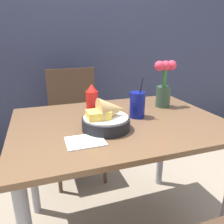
{
  "coord_description": "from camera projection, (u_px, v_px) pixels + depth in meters",
  "views": [
    {
      "loc": [
        -0.38,
        -0.99,
        1.14
      ],
      "look_at": [
        -0.05,
        -0.03,
        0.79
      ],
      "focal_mm": 35.0,
      "sensor_mm": 36.0,
      "label": 1
    }
  ],
  "objects": [
    {
      "name": "ketchup_bottle",
      "position": [
        92.0,
        101.0,
        1.16
      ],
      "size": [
        0.06,
        0.06,
        0.18
      ],
      "color": "red",
      "rests_on": "dining_table"
    },
    {
      "name": "chair_far_window",
      "position": [
        74.0,
        114.0,
        1.83
      ],
      "size": [
        0.4,
        0.4,
        0.9
      ],
      "color": "#473323",
      "rests_on": "ground_plane"
    },
    {
      "name": "flower_vase",
      "position": [
        164.0,
        85.0,
        1.32
      ],
      "size": [
        0.14,
        0.09,
        0.28
      ],
      "color": "#2D4738",
      "rests_on": "dining_table"
    },
    {
      "name": "wall_window",
      "position": [
        74.0,
        19.0,
        2.05
      ],
      "size": [
        7.0,
        0.06,
        2.6
      ],
      "color": "#2D334C",
      "rests_on": "ground_plane"
    },
    {
      "name": "dining_table",
      "position": [
        119.0,
        139.0,
        1.17
      ],
      "size": [
        1.07,
        0.77,
        0.73
      ],
      "color": "brown",
      "rests_on": "ground_plane"
    },
    {
      "name": "drink_cup",
      "position": [
        137.0,
        106.0,
        1.16
      ],
      "size": [
        0.08,
        0.08,
        0.22
      ],
      "color": "navy",
      "rests_on": "dining_table"
    },
    {
      "name": "food_basket",
      "position": [
        108.0,
        118.0,
        1.01
      ],
      "size": [
        0.22,
        0.22,
        0.15
      ],
      "color": "black",
      "rests_on": "dining_table"
    },
    {
      "name": "napkin",
      "position": [
        85.0,
        141.0,
        0.9
      ],
      "size": [
        0.16,
        0.13,
        0.01
      ],
      "color": "white",
      "rests_on": "dining_table"
    }
  ]
}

